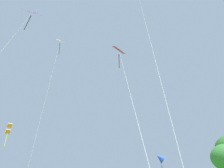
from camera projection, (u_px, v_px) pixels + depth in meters
The scene contains 5 objects.
kite_orange_box at pixel (8, 129), 21.36m from camera, with size 3.52×6.20×9.26m.
kite_blue_delta at pixel (160, 157), 35.43m from camera, with size 2.37×7.92×9.32m.
kite_red_high at pixel (119, 54), 13.97m from camera, with size 2.05×7.91×12.33m.
kite_yellow_diamond at pixel (59, 46), 33.86m from camera, with size 2.58×5.27×27.84m.
kite_purple_streamer at pixel (30, 16), 25.44m from camera, with size 3.04×7.89×25.34m.
Camera 1 is at (0.59, -2.70, 1.75)m, focal length 28.91 mm.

